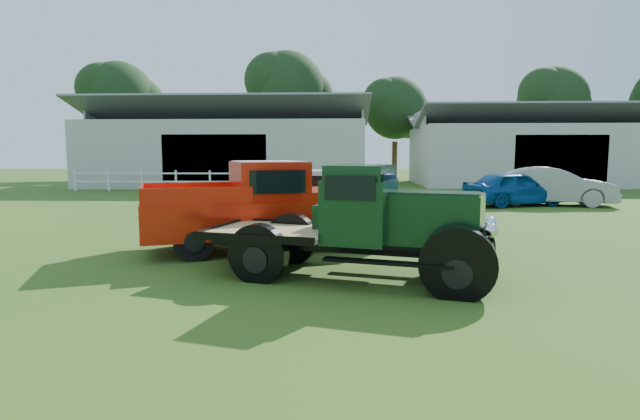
# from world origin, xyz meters

# --- Properties ---
(ground) EXTENTS (120.00, 120.00, 0.00)m
(ground) POSITION_xyz_m (0.00, 0.00, 0.00)
(ground) COLOR #28511C
(shed_left) EXTENTS (18.80, 10.20, 5.60)m
(shed_left) POSITION_xyz_m (-7.00, 26.00, 2.80)
(shed_left) COLOR #A3A299
(shed_left) RESTS_ON ground
(shed_right) EXTENTS (16.80, 9.20, 5.20)m
(shed_right) POSITION_xyz_m (14.00, 27.00, 2.60)
(shed_right) COLOR #A3A299
(shed_right) RESTS_ON ground
(fence_rail) EXTENTS (14.20, 0.16, 1.20)m
(fence_rail) POSITION_xyz_m (-8.00, 20.00, 0.60)
(fence_rail) COLOR white
(fence_rail) RESTS_ON ground
(tree_a) EXTENTS (6.30, 6.30, 10.50)m
(tree_a) POSITION_xyz_m (-18.00, 33.00, 5.25)
(tree_a) COLOR black
(tree_a) RESTS_ON ground
(tree_b) EXTENTS (6.90, 6.90, 11.50)m
(tree_b) POSITION_xyz_m (-4.00, 34.00, 5.75)
(tree_b) COLOR black
(tree_b) RESTS_ON ground
(tree_c) EXTENTS (5.40, 5.40, 9.00)m
(tree_c) POSITION_xyz_m (5.00, 33.00, 4.50)
(tree_c) COLOR black
(tree_c) RESTS_ON ground
(tree_d) EXTENTS (6.00, 6.00, 10.00)m
(tree_d) POSITION_xyz_m (18.00, 34.00, 5.00)
(tree_d) COLOR black
(tree_d) RESTS_ON ground
(vintage_flatbed) EXTENTS (5.31, 3.21, 1.97)m
(vintage_flatbed) POSITION_xyz_m (0.86, -0.02, 0.98)
(vintage_flatbed) COLOR black
(vintage_flatbed) RESTS_ON ground
(red_pickup) EXTENTS (5.93, 3.95, 2.02)m
(red_pickup) POSITION_xyz_m (-1.14, 2.61, 1.01)
(red_pickup) COLOR red
(red_pickup) RESTS_ON ground
(white_pickup) EXTENTS (4.57, 2.29, 1.61)m
(white_pickup) POSITION_xyz_m (0.06, 7.10, 0.80)
(white_pickup) COLOR #BABAB5
(white_pickup) RESTS_ON ground
(misc_car_blue) EXTENTS (4.56, 3.02, 1.44)m
(misc_car_blue) POSITION_xyz_m (7.75, 12.33, 0.72)
(misc_car_blue) COLOR #10488C
(misc_car_blue) RESTS_ON ground
(misc_car_grey) EXTENTS (5.10, 2.70, 1.60)m
(misc_car_grey) POSITION_xyz_m (9.43, 12.65, 0.80)
(misc_car_grey) COLOR gray
(misc_car_grey) RESTS_ON ground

